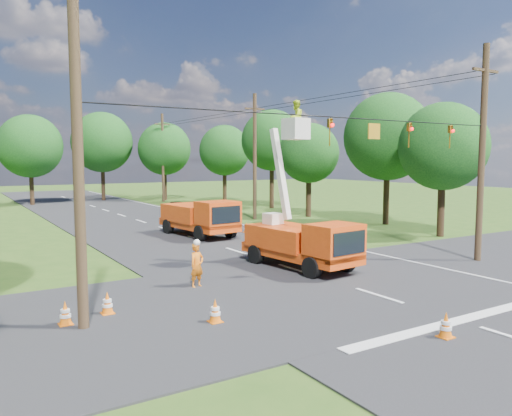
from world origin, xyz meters
TOP-DOWN VIEW (x-y plane):
  - ground at (0.00, 20.00)m, footprint 140.00×140.00m
  - road_main at (0.00, 20.00)m, footprint 12.00×100.00m
  - road_cross at (0.00, 2.00)m, footprint 56.00×10.00m
  - stop_bar at (0.00, -3.20)m, footprint 9.00×0.45m
  - edge_line at (5.60, 20.00)m, footprint 0.12×90.00m
  - bucket_truck at (0.48, 5.08)m, footprint 2.78×5.95m
  - second_truck at (0.72, 15.83)m, footprint 2.99×6.40m
  - ground_worker at (-4.82, 4.51)m, footprint 0.70×0.57m
  - distant_car at (3.94, 27.13)m, footprint 2.40×4.04m
  - traffic_cone_0 at (-1.49, -3.87)m, footprint 0.38×0.38m
  - traffic_cone_2 at (1.47, 7.14)m, footprint 0.38×0.38m
  - traffic_cone_3 at (3.02, 9.65)m, footprint 0.38×0.38m
  - traffic_cone_4 at (-6.12, 0.48)m, footprint 0.38×0.38m
  - traffic_cone_5 at (-8.57, 2.95)m, footprint 0.38×0.38m
  - traffic_cone_6 at (-9.88, 2.55)m, footprint 0.38×0.38m
  - traffic_cone_7 at (3.87, 15.54)m, footprint 0.38×0.38m
  - pole_right_near at (8.50, 2.00)m, footprint 1.80×0.30m
  - pole_right_mid at (8.50, 22.00)m, footprint 1.80×0.30m
  - pole_right_far at (8.50, 42.00)m, footprint 1.80×0.30m
  - pole_left at (-9.50, 2.00)m, footprint 0.30×0.30m
  - signal_span at (2.23, 1.99)m, footprint 18.00×0.29m
  - tree_right_a at (13.50, 8.00)m, footprint 5.40×5.40m
  - tree_right_b at (15.00, 14.00)m, footprint 6.40×6.40m
  - tree_right_c at (13.20, 21.00)m, footprint 5.00×5.00m
  - tree_right_d at (14.80, 29.00)m, footprint 6.00×6.00m
  - tree_right_e at (13.80, 37.00)m, footprint 5.60×5.60m
  - tree_far_a at (-5.00, 45.00)m, footprint 6.60×6.60m
  - tree_far_b at (3.00, 47.00)m, footprint 7.00×7.00m
  - tree_far_c at (9.50, 44.00)m, footprint 6.20×6.20m

SIDE VIEW (x-z plane):
  - ground at x=0.00m, z-range 0.00..0.00m
  - road_main at x=0.00m, z-range -0.03..0.03m
  - road_cross at x=0.00m, z-range -0.04..0.04m
  - stop_bar at x=0.00m, z-range -0.01..0.01m
  - edge_line at x=5.60m, z-range -0.01..0.01m
  - traffic_cone_0 at x=-1.49m, z-range 0.00..0.71m
  - traffic_cone_2 at x=1.47m, z-range 0.00..0.71m
  - traffic_cone_3 at x=3.02m, z-range 0.00..0.71m
  - traffic_cone_4 at x=-6.12m, z-range 0.00..0.71m
  - traffic_cone_5 at x=-8.57m, z-range 0.00..0.71m
  - traffic_cone_6 at x=-9.88m, z-range 0.00..0.71m
  - traffic_cone_7 at x=3.87m, z-range 0.00..0.71m
  - distant_car at x=3.94m, z-range 0.00..1.29m
  - ground_worker at x=-4.82m, z-range 0.00..1.67m
  - second_truck at x=0.72m, z-range 0.05..2.37m
  - bucket_truck at x=0.48m, z-range -2.12..5.20m
  - pole_left at x=-9.50m, z-range 0.00..9.00m
  - pole_right_near at x=8.50m, z-range 0.11..10.11m
  - pole_right_mid at x=8.50m, z-range 0.11..10.11m
  - pole_right_far at x=8.50m, z-range 0.11..10.11m
  - tree_right_c at x=13.20m, z-range 1.40..9.23m
  - tree_right_a at x=13.50m, z-range 1.42..9.70m
  - tree_right_e at x=13.80m, z-range 1.50..10.12m
  - signal_span at x=2.23m, z-range 5.34..6.41m
  - tree_far_c at x=9.50m, z-range 1.47..10.65m
  - tree_far_a at x=-5.00m, z-range 1.44..10.94m
  - tree_right_b at x=15.00m, z-range 1.61..11.26m
  - tree_right_d at x=14.80m, z-range 1.83..11.53m
  - tree_far_b at x=3.00m, z-range 1.65..11.97m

